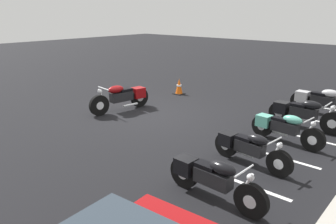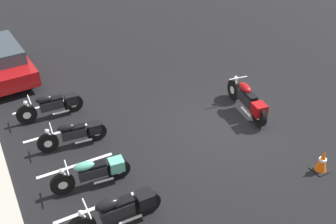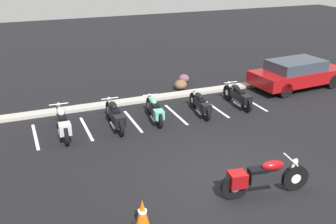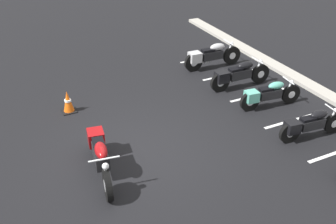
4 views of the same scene
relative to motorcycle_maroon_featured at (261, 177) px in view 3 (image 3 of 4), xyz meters
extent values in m
plane|color=black|center=(-0.27, 1.00, -0.49)|extent=(60.00, 60.00, 0.00)
cylinder|color=black|center=(0.93, -0.14, -0.14)|extent=(0.71, 0.23, 0.70)
cylinder|color=silver|center=(0.93, -0.14, -0.14)|extent=(0.28, 0.17, 0.27)
cylinder|color=black|center=(-0.69, 0.10, -0.14)|extent=(0.71, 0.23, 0.70)
cylinder|color=silver|center=(-0.69, 0.10, -0.14)|extent=(0.28, 0.17, 0.27)
cube|color=black|center=(0.07, -0.01, 0.02)|extent=(0.84, 0.41, 0.32)
ellipsoid|color=maroon|center=(0.28, -0.04, 0.30)|extent=(0.63, 0.36, 0.25)
cube|color=black|center=(-0.11, 0.02, 0.23)|extent=(0.50, 0.32, 0.08)
cube|color=maroon|center=(-0.64, 0.09, 0.05)|extent=(0.48, 0.44, 0.36)
cylinder|color=silver|center=(0.81, -0.12, 0.14)|extent=(0.28, 0.10, 0.56)
cylinder|color=silver|center=(0.74, -0.11, 0.41)|extent=(0.13, 0.66, 0.04)
sphere|color=silver|center=(0.88, -0.13, 0.33)|extent=(0.15, 0.15, 0.15)
cylinder|color=silver|center=(-0.17, 0.17, -0.30)|extent=(0.59, 0.16, 0.07)
cylinder|color=black|center=(-4.03, 6.28, -0.15)|extent=(0.14, 0.68, 0.68)
cylinder|color=silver|center=(-4.03, 6.28, -0.15)|extent=(0.14, 0.26, 0.26)
cylinder|color=black|center=(-4.06, 4.68, -0.15)|extent=(0.14, 0.68, 0.68)
cylinder|color=silver|center=(-4.06, 4.68, -0.15)|extent=(0.14, 0.26, 0.26)
cube|color=black|center=(-4.05, 5.43, 0.00)|extent=(0.31, 0.79, 0.31)
ellipsoid|color=#B7B7BC|center=(-4.04, 5.63, 0.28)|extent=(0.28, 0.58, 0.25)
cube|color=black|center=(-4.05, 5.25, 0.21)|extent=(0.26, 0.46, 0.08)
cube|color=#B7B7BC|center=(-4.06, 4.73, 0.03)|extent=(0.38, 0.42, 0.35)
cylinder|color=silver|center=(-4.03, 6.15, 0.12)|extent=(0.07, 0.27, 0.55)
cylinder|color=silver|center=(-4.03, 6.09, 0.38)|extent=(0.64, 0.05, 0.04)
sphere|color=silver|center=(-4.03, 6.23, 0.30)|extent=(0.14, 0.14, 0.14)
cylinder|color=silver|center=(-4.20, 5.18, -0.30)|extent=(0.09, 0.57, 0.07)
cylinder|color=black|center=(-2.26, 6.23, -0.16)|extent=(0.13, 0.66, 0.66)
cylinder|color=silver|center=(-2.26, 6.23, -0.16)|extent=(0.13, 0.25, 0.25)
cylinder|color=black|center=(-2.29, 4.68, -0.16)|extent=(0.13, 0.66, 0.66)
cylinder|color=silver|center=(-2.29, 4.68, -0.16)|extent=(0.13, 0.25, 0.25)
cube|color=black|center=(-2.28, 5.41, -0.01)|extent=(0.30, 0.77, 0.30)
ellipsoid|color=black|center=(-2.27, 5.61, 0.26)|extent=(0.27, 0.57, 0.24)
cube|color=black|center=(-2.28, 5.24, 0.19)|extent=(0.25, 0.45, 0.08)
cube|color=black|center=(-2.29, 4.73, 0.02)|extent=(0.37, 0.41, 0.34)
cylinder|color=silver|center=(-2.26, 6.11, 0.10)|extent=(0.07, 0.26, 0.53)
cylinder|color=silver|center=(-2.27, 6.05, 0.36)|extent=(0.62, 0.05, 0.04)
sphere|color=silver|center=(-2.26, 6.18, 0.28)|extent=(0.14, 0.14, 0.14)
cylinder|color=silver|center=(-2.42, 5.16, -0.31)|extent=(0.08, 0.55, 0.07)
cylinder|color=black|center=(-0.71, 6.21, -0.19)|extent=(0.17, 0.61, 0.61)
cylinder|color=silver|center=(-0.71, 6.21, -0.19)|extent=(0.14, 0.24, 0.23)
cylinder|color=black|center=(-0.86, 4.80, -0.19)|extent=(0.17, 0.61, 0.61)
cylinder|color=silver|center=(-0.86, 4.80, -0.19)|extent=(0.14, 0.24, 0.23)
cube|color=black|center=(-0.79, 5.46, -0.05)|extent=(0.33, 0.72, 0.28)
ellipsoid|color=#59B29E|center=(-0.77, 5.64, 0.20)|extent=(0.29, 0.54, 0.22)
cube|color=black|center=(-0.81, 5.31, 0.13)|extent=(0.26, 0.42, 0.07)
cube|color=#59B29E|center=(-0.86, 4.84, -0.02)|extent=(0.37, 0.40, 0.31)
cylinder|color=silver|center=(-0.73, 6.10, 0.05)|extent=(0.08, 0.24, 0.49)
cylinder|color=silver|center=(-0.73, 6.05, 0.29)|extent=(0.57, 0.09, 0.03)
sphere|color=silver|center=(-0.72, 6.17, 0.22)|extent=(0.13, 0.13, 0.13)
cylinder|color=silver|center=(-0.94, 5.25, -0.32)|extent=(0.12, 0.51, 0.06)
cylinder|color=black|center=(1.09, 6.13, -0.20)|extent=(0.17, 0.60, 0.59)
cylinder|color=silver|center=(1.09, 6.13, -0.20)|extent=(0.13, 0.23, 0.22)
cylinder|color=black|center=(0.95, 4.75, -0.20)|extent=(0.17, 0.60, 0.59)
cylinder|color=silver|center=(0.95, 4.75, -0.20)|extent=(0.13, 0.23, 0.22)
cube|color=black|center=(1.01, 5.39, -0.06)|extent=(0.32, 0.70, 0.27)
ellipsoid|color=black|center=(1.03, 5.57, 0.18)|extent=(0.28, 0.52, 0.21)
cube|color=black|center=(1.00, 5.24, 0.12)|extent=(0.25, 0.41, 0.07)
cube|color=black|center=(0.95, 4.79, -0.03)|extent=(0.36, 0.39, 0.30)
cylinder|color=silver|center=(1.08, 6.02, 0.04)|extent=(0.08, 0.24, 0.48)
cylinder|color=silver|center=(1.07, 5.97, 0.27)|extent=(0.55, 0.09, 0.03)
sphere|color=silver|center=(1.08, 6.08, 0.20)|extent=(0.13, 0.13, 0.13)
cylinder|color=silver|center=(0.87, 5.18, -0.33)|extent=(0.11, 0.50, 0.06)
cylinder|color=black|center=(2.78, 6.35, -0.18)|extent=(0.13, 0.63, 0.62)
cylinder|color=silver|center=(2.78, 6.35, -0.18)|extent=(0.13, 0.24, 0.24)
cylinder|color=black|center=(2.74, 4.89, -0.18)|extent=(0.13, 0.63, 0.62)
cylinder|color=silver|center=(2.74, 4.89, -0.18)|extent=(0.13, 0.24, 0.24)
cube|color=black|center=(2.76, 5.58, -0.04)|extent=(0.29, 0.72, 0.28)
ellipsoid|color=black|center=(2.77, 5.77, 0.22)|extent=(0.26, 0.54, 0.23)
cube|color=black|center=(2.76, 5.42, 0.15)|extent=(0.24, 0.42, 0.08)
cube|color=black|center=(2.74, 4.94, -0.01)|extent=(0.35, 0.39, 0.32)
cylinder|color=silver|center=(2.78, 6.24, 0.07)|extent=(0.06, 0.25, 0.50)
cylinder|color=silver|center=(2.78, 6.19, 0.31)|extent=(0.59, 0.05, 0.03)
sphere|color=silver|center=(2.78, 6.31, 0.24)|extent=(0.13, 0.13, 0.13)
cylinder|color=silver|center=(2.62, 5.34, -0.32)|extent=(0.08, 0.52, 0.07)
cylinder|color=black|center=(7.78, 7.45, -0.17)|extent=(0.65, 0.27, 0.64)
cylinder|color=black|center=(7.90, 5.87, -0.17)|extent=(0.65, 0.27, 0.64)
cylinder|color=black|center=(5.04, 7.25, -0.17)|extent=(0.65, 0.27, 0.64)
cylinder|color=black|center=(5.15, 5.68, -0.17)|extent=(0.65, 0.27, 0.64)
cube|color=maroon|center=(6.47, 6.56, 0.07)|extent=(4.42, 2.11, 0.55)
cube|color=#2D3842|center=(6.32, 6.55, 0.57)|extent=(2.51, 1.68, 0.45)
cube|color=#A8A399|center=(-0.27, 7.55, -0.43)|extent=(18.00, 0.50, 0.12)
ellipsoid|color=brown|center=(2.06, 9.15, -0.29)|extent=(0.69, 0.69, 0.40)
ellipsoid|color=brown|center=(1.51, 8.28, -0.27)|extent=(0.81, 0.80, 0.45)
cube|color=black|center=(-3.12, -0.03, -0.48)|extent=(0.40, 0.40, 0.03)
cone|color=#EA590F|center=(-3.12, -0.03, -0.16)|extent=(0.32, 0.32, 0.67)
cylinder|color=white|center=(-3.12, -0.03, -0.12)|extent=(0.20, 0.20, 0.06)
cube|color=white|center=(-4.94, 5.66, -0.49)|extent=(0.10, 2.10, 0.00)
cube|color=white|center=(-3.24, 5.66, -0.49)|extent=(0.10, 2.10, 0.00)
cube|color=white|center=(-1.55, 5.66, -0.49)|extent=(0.10, 2.10, 0.00)
cube|color=white|center=(0.15, 5.66, -0.49)|extent=(0.10, 2.10, 0.00)
cube|color=white|center=(1.84, 5.66, -0.49)|extent=(0.10, 2.10, 0.00)
cube|color=white|center=(3.54, 5.66, -0.49)|extent=(0.10, 2.10, 0.00)
camera|label=1|loc=(7.30, 8.45, 2.84)|focal=35.00mm
camera|label=2|loc=(-8.10, 7.25, 6.63)|focal=42.00mm
camera|label=3|loc=(-5.33, -6.89, 5.15)|focal=42.00mm
camera|label=4|loc=(7.21, -1.75, 5.36)|focal=42.00mm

